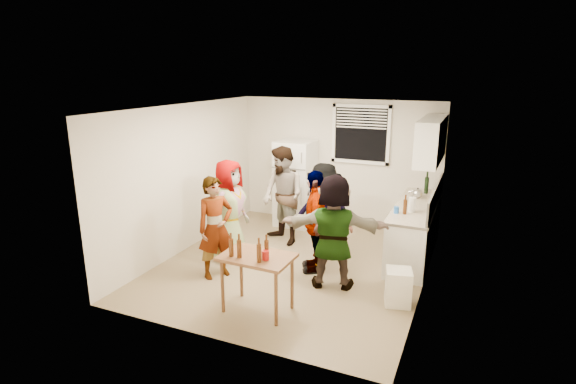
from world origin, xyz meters
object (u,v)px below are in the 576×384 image
at_px(beer_bottle_table, 267,257).
at_px(guest_back_left, 283,242).
at_px(red_cup, 266,260).
at_px(guest_stripe, 218,275).
at_px(kettle, 417,198).
at_px(refrigerator, 295,183).
at_px(wine_bottle, 426,193).
at_px(beer_bottle_counter, 405,214).
at_px(guest_orange, 332,285).
at_px(trash_bin, 398,287).
at_px(guest_black, 314,269).
at_px(blue_cup, 396,213).
at_px(guest_back_right, 323,256).
at_px(serving_table, 258,310).
at_px(guest_grey, 231,257).

height_order(beer_bottle_table, guest_back_left, beer_bottle_table).
height_order(red_cup, guest_stripe, red_cup).
distance_m(kettle, beer_bottle_table, 3.35).
xyz_separation_m(beer_bottle_table, red_cup, (0.02, -0.08, 0.00)).
relative_size(refrigerator, wine_bottle, 5.79).
distance_m(beer_bottle_counter, guest_orange, 1.57).
bearing_deg(guest_orange, beer_bottle_table, 49.04).
bearing_deg(trash_bin, guest_back_left, 148.32).
bearing_deg(beer_bottle_counter, guest_black, -154.45).
xyz_separation_m(beer_bottle_counter, blue_cup, (-0.12, -0.01, 0.00)).
distance_m(red_cup, guest_stripe, 1.59).
bearing_deg(wine_bottle, trash_bin, -89.97).
bearing_deg(refrigerator, beer_bottle_table, -73.46).
bearing_deg(kettle, beer_bottle_counter, -73.49).
xyz_separation_m(wine_bottle, red_cup, (-1.48, -3.49, -0.13)).
height_order(guest_black, guest_orange, guest_orange).
bearing_deg(red_cup, refrigerator, 106.55).
xyz_separation_m(refrigerator, kettle, (2.40, -0.31, 0.05)).
bearing_deg(red_cup, guest_back_right, 88.86).
bearing_deg(guest_stripe, wine_bottle, -11.88).
distance_m(kettle, guest_stripe, 3.62).
distance_m(serving_table, guest_stripe, 1.23).
xyz_separation_m(refrigerator, guest_back_right, (1.06, -1.35, -0.85)).
distance_m(beer_bottle_counter, serving_table, 2.69).
bearing_deg(beer_bottle_counter, refrigerator, 151.02).
bearing_deg(guest_stripe, kettle, -14.93).
relative_size(blue_cup, guest_orange, 0.06).
xyz_separation_m(beer_bottle_counter, guest_grey, (-2.68, -0.71, -0.90)).
distance_m(kettle, guest_grey, 3.34).
bearing_deg(wine_bottle, refrigerator, -178.52).
bearing_deg(guest_black, guest_back_right, 162.28).
bearing_deg(kettle, beer_bottle_table, -95.50).
bearing_deg(guest_black, guest_stripe, -81.69).
bearing_deg(beer_bottle_counter, wine_bottle, 83.73).
relative_size(beer_bottle_counter, red_cup, 1.89).
height_order(guest_stripe, guest_back_right, guest_back_right).
height_order(kettle, beer_bottle_table, kettle).
bearing_deg(beer_bottle_counter, guest_stripe, -151.28).
height_order(trash_bin, red_cup, red_cup).
bearing_deg(blue_cup, wine_bottle, 78.77).
relative_size(kettle, guest_back_left, 0.13).
bearing_deg(wine_bottle, beer_bottle_table, -113.88).
distance_m(refrigerator, beer_bottle_table, 3.49).
xyz_separation_m(wine_bottle, serving_table, (-1.64, -3.41, -0.90)).
relative_size(kettle, red_cup, 1.92).
distance_m(guest_grey, guest_black, 1.44).
bearing_deg(guest_orange, blue_cup, -138.56).
bearing_deg(red_cup, serving_table, 154.77).
distance_m(refrigerator, guest_grey, 2.21).
distance_m(wine_bottle, serving_table, 3.89).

